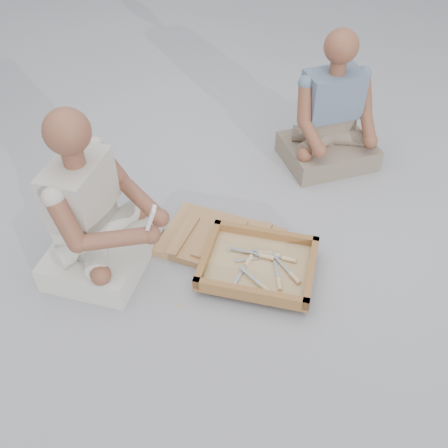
# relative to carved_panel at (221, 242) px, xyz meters

# --- Properties ---
(ground) EXTENTS (60.00, 60.00, 0.00)m
(ground) POSITION_rel_carved_panel_xyz_m (0.05, -0.25, -0.02)
(ground) COLOR #A1A1A7
(ground) RESTS_ON ground
(carved_panel) EXTENTS (0.68, 0.53, 0.04)m
(carved_panel) POSITION_rel_carved_panel_xyz_m (0.00, 0.00, 0.00)
(carved_panel) COLOR #946439
(carved_panel) RESTS_ON ground
(tool_tray) EXTENTS (0.58, 0.49, 0.07)m
(tool_tray) POSITION_rel_carved_panel_xyz_m (0.20, -0.17, 0.04)
(tool_tray) COLOR brown
(tool_tray) RESTS_ON carved_panel
(chisel_0) EXTENTS (0.06, 0.22, 0.02)m
(chisel_0) POSITION_rel_carved_panel_xyz_m (0.30, -0.27, 0.05)
(chisel_0) COLOR silver
(chisel_0) RESTS_ON tool_tray
(chisel_1) EXTENTS (0.09, 0.21, 0.02)m
(chisel_1) POSITION_rel_carved_panel_xyz_m (0.14, -0.18, 0.05)
(chisel_1) COLOR silver
(chisel_1) RESTS_ON tool_tray
(chisel_2) EXTENTS (0.22, 0.02, 0.02)m
(chisel_2) POSITION_rel_carved_panel_xyz_m (0.20, -0.10, 0.05)
(chisel_2) COLOR silver
(chisel_2) RESTS_ON tool_tray
(chisel_3) EXTENTS (0.22, 0.08, 0.02)m
(chisel_3) POSITION_rel_carved_panel_xyz_m (0.25, -0.12, 0.05)
(chisel_3) COLOR silver
(chisel_3) RESTS_ON tool_tray
(chisel_4) EXTENTS (0.22, 0.07, 0.02)m
(chisel_4) POSITION_rel_carved_panel_xyz_m (0.22, -0.13, 0.06)
(chisel_4) COLOR silver
(chisel_4) RESTS_ON tool_tray
(chisel_5) EXTENTS (0.15, 0.18, 0.02)m
(chisel_5) POSITION_rel_carved_panel_xyz_m (0.36, -0.23, 0.06)
(chisel_5) COLOR silver
(chisel_5) RESTS_ON tool_tray
(chisel_6) EXTENTS (0.17, 0.16, 0.02)m
(chisel_6) POSITION_rel_carved_panel_xyz_m (0.23, -0.33, 0.06)
(chisel_6) COLOR silver
(chisel_6) RESTS_ON tool_tray
(chisel_7) EXTENTS (0.22, 0.07, 0.02)m
(chisel_7) POSITION_rel_carved_panel_xyz_m (0.32, -0.13, 0.05)
(chisel_7) COLOR silver
(chisel_7) RESTS_ON tool_tray
(wood_chip_0) EXTENTS (0.02, 0.02, 0.00)m
(wood_chip_0) POSITION_rel_carved_panel_xyz_m (0.17, -0.01, -0.02)
(wood_chip_0) COLOR tan
(wood_chip_0) RESTS_ON ground
(wood_chip_1) EXTENTS (0.02, 0.02, 0.00)m
(wood_chip_1) POSITION_rel_carved_panel_xyz_m (0.44, -0.32, -0.02)
(wood_chip_1) COLOR tan
(wood_chip_1) RESTS_ON ground
(wood_chip_2) EXTENTS (0.02, 0.02, 0.00)m
(wood_chip_2) POSITION_rel_carved_panel_xyz_m (-0.14, -0.41, -0.02)
(wood_chip_2) COLOR tan
(wood_chip_2) RESTS_ON ground
(wood_chip_3) EXTENTS (0.02, 0.02, 0.00)m
(wood_chip_3) POSITION_rel_carved_panel_xyz_m (0.21, 0.18, -0.02)
(wood_chip_3) COLOR tan
(wood_chip_3) RESTS_ON ground
(wood_chip_4) EXTENTS (0.02, 0.02, 0.00)m
(wood_chip_4) POSITION_rel_carved_panel_xyz_m (0.46, 0.06, -0.02)
(wood_chip_4) COLOR tan
(wood_chip_4) RESTS_ON ground
(wood_chip_5) EXTENTS (0.02, 0.02, 0.00)m
(wood_chip_5) POSITION_rel_carved_panel_xyz_m (0.12, -0.14, -0.02)
(wood_chip_5) COLOR tan
(wood_chip_5) RESTS_ON ground
(wood_chip_6) EXTENTS (0.02, 0.02, 0.00)m
(wood_chip_6) POSITION_rel_carved_panel_xyz_m (-0.13, 0.20, -0.02)
(wood_chip_6) COLOR tan
(wood_chip_6) RESTS_ON ground
(wood_chip_7) EXTENTS (0.02, 0.02, 0.00)m
(wood_chip_7) POSITION_rel_carved_panel_xyz_m (0.45, -0.20, -0.02)
(wood_chip_7) COLOR tan
(wood_chip_7) RESTS_ON ground
(craftsman) EXTENTS (0.60, 0.60, 0.84)m
(craftsman) POSITION_rel_carved_panel_xyz_m (-0.57, -0.18, 0.27)
(craftsman) COLOR beige
(craftsman) RESTS_ON ground
(companion) EXTENTS (0.65, 0.59, 0.81)m
(companion) POSITION_rel_carved_panel_xyz_m (0.55, 0.83, 0.25)
(companion) COLOR gray
(companion) RESTS_ON ground
(mobile_phone) EXTENTS (0.06, 0.05, 0.11)m
(mobile_phone) POSITION_rel_carved_panel_xyz_m (-0.27, -0.28, 0.39)
(mobile_phone) COLOR silver
(mobile_phone) RESTS_ON craftsman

